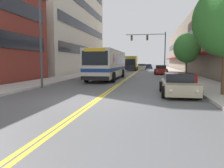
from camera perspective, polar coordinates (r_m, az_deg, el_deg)
The scene contains 17 objects.
ground_plane at distance 47.45m, azimuth 6.79°, elevation 3.45°, with size 240.00×240.00×0.00m, color #565659.
sidewalk_left at distance 48.37m, azimuth -1.70°, elevation 3.61°, with size 3.28×106.00×0.14m.
sidewalk_right at distance 47.58m, azimuth 15.43°, elevation 3.37°, with size 3.28×106.00×0.14m.
centre_line at distance 47.45m, azimuth 6.79°, elevation 3.45°, with size 0.34×106.00×0.01m.
storefront_row_right at distance 48.56m, azimuth 22.59°, elevation 9.05°, with size 9.10×68.00×10.09m.
city_bus at distance 24.35m, azimuth -1.07°, elevation 5.46°, with size 2.89×11.51×3.13m.
car_charcoal_parked_left_near at distance 44.08m, azimuth 0.85°, elevation 4.12°, with size 2.05×4.17×1.34m.
car_white_parked_left_mid at distance 34.75m, azimuth -1.50°, elevation 3.56°, with size 2.17×4.85×1.18m.
car_beige_parked_right_foreground at distance 13.30m, azimuth 16.91°, elevation -0.20°, with size 2.02×4.50×1.26m.
car_red_parked_right_mid at distance 35.16m, azimuth 12.64°, elevation 3.60°, with size 2.02×4.46×1.40m.
car_navy_moving_lead at distance 60.75m, azimuth 9.47°, elevation 4.49°, with size 2.15×4.48×1.30m.
car_silver_moving_second at distance 53.35m, azimuth 7.76°, elevation 4.42°, with size 2.18×4.32×1.44m.
box_truck at distance 48.77m, azimuth 5.05°, elevation 5.41°, with size 2.63×6.60×3.16m.
traffic_signal_mast at distance 41.17m, azimuth 10.39°, elevation 10.29°, with size 7.24×0.38×7.27m.
street_lamp_left_near at distance 17.02m, azimuth -17.36°, elevation 13.32°, with size 2.01×0.28×7.05m.
street_tree_right_mid at distance 26.87m, azimuth 18.99°, elevation 8.84°, with size 3.05×3.05×5.03m.
fire_hydrant at distance 17.09m, azimuth 21.08°, elevation 0.98°, with size 0.29×0.21×0.91m.
Camera 1 is at (2.65, -10.34, 1.92)m, focal length 35.00 mm.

